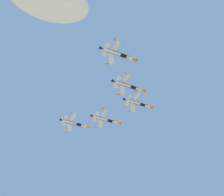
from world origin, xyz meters
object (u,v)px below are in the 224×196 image
fighter_jet_right_wing (129,86)px  fighter_jet_right_outer (118,54)px  fighter_jet_lead (138,103)px  fighter_jet_left_wing (106,120)px  fighter_jet_left_outer (75,123)px

fighter_jet_right_wing → fighter_jet_right_outer: (-9.74, -13.56, 2.03)m
fighter_jet_lead → fighter_jet_left_wing: 17.29m
fighter_jet_lead → fighter_jet_left_outer: size_ratio=1.00×
fighter_jet_right_wing → fighter_jet_left_outer: bearing=-163.8°
fighter_jet_left_wing → fighter_jet_right_wing: size_ratio=1.00×
fighter_jet_lead → fighter_jet_left_wing: bearing=-137.4°
fighter_jet_right_outer → fighter_jet_left_outer: bearing=-180.0°
fighter_jet_left_wing → fighter_jet_left_outer: 17.25m
fighter_jet_lead → fighter_jet_left_outer: bearing=-137.6°
fighter_jet_right_wing → fighter_jet_left_outer: fighter_jet_left_outer is taller
fighter_jet_lead → fighter_jet_right_outer: (-20.46, -27.20, -1.55)m
fighter_jet_right_wing → fighter_jet_left_outer: 39.11m
fighter_jet_right_outer → fighter_jet_lead: bearing=138.2°
fighter_jet_lead → fighter_jet_right_outer: fighter_jet_lead is taller
fighter_jet_left_wing → fighter_jet_right_wing: 24.95m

